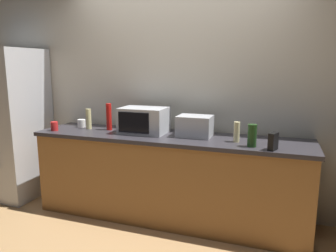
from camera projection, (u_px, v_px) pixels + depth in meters
The scene contains 13 objects.
ground_plane at pixel (154, 236), 3.05m from camera, with size 8.00×8.00×0.00m, color #A87F51.
back_wall at pixel (180, 89), 3.55m from camera, with size 6.40×0.10×2.70m, color beige.
counter_run at pixel (168, 177), 3.34m from camera, with size 2.84×0.64×0.90m.
refrigerator at pixel (11, 124), 3.92m from camera, with size 0.72×0.73×1.80m.
microwave at pixel (144, 120), 3.37m from camera, with size 0.48×0.35×0.27m.
toaster_oven at pixel (195, 126), 3.21m from camera, with size 0.34×0.26×0.21m, color #B7BABF.
cordless_phone at pixel (273, 141), 2.69m from camera, with size 0.05×0.11×0.15m, color black.
bottle_vinegar at pixel (89, 119), 3.58m from camera, with size 0.06×0.06×0.23m, color beige.
bottle_wine at pixel (252, 136), 2.80m from camera, with size 0.08×0.08×0.20m, color #1E3F19.
bottle_hand_soap at pixel (237, 132), 2.97m from camera, with size 0.06×0.06×0.19m, color beige.
bottle_hot_sauce at pixel (109, 117), 3.52m from camera, with size 0.06×0.06×0.29m, color red.
mug_red at pixel (54, 126), 3.50m from camera, with size 0.08×0.08×0.10m, color red.
mug_white at pixel (82, 123), 3.70m from camera, with size 0.09×0.09×0.09m, color white.
Camera 1 is at (1.05, -2.60, 1.61)m, focal length 34.11 mm.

